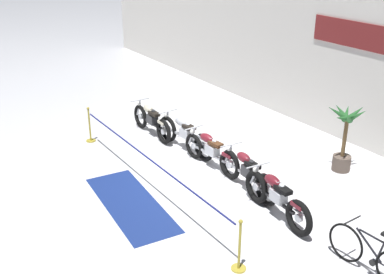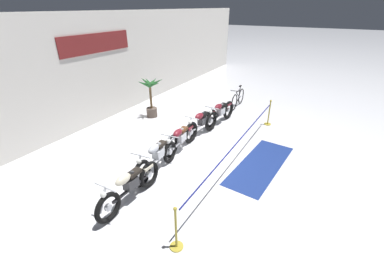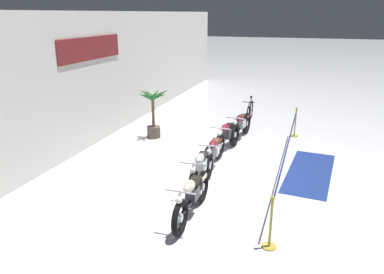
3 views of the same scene
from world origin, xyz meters
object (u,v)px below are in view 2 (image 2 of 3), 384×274
stanchion_far_left (222,165)px  floor_banner (260,165)px  motorcycle_maroon_3 (202,123)px  motorcycle_maroon_4 (220,113)px  bicycle (238,99)px  motorcycle_cream_0 (130,186)px  motorcycle_silver_1 (157,156)px  stanchion_mid_left (269,116)px  motorcycle_maroon_2 (180,139)px  potted_palm_left_of_row (151,96)px

stanchion_far_left → floor_banner: 1.84m
motorcycle_maroon_3 → motorcycle_maroon_4: (1.22, -0.21, -0.01)m
motorcycle_maroon_3 → bicycle: (3.53, -0.11, -0.08)m
motorcycle_cream_0 → stanchion_far_left: stanchion_far_left is taller
motorcycle_silver_1 → bicycle: size_ratio=1.36×
motorcycle_cream_0 → stanchion_mid_left: 6.58m
motorcycle_cream_0 → motorcycle_maroon_4: 5.42m
motorcycle_cream_0 → stanchion_far_left: bearing=-46.3°
motorcycle_cream_0 → motorcycle_maroon_2: size_ratio=1.03×
potted_palm_left_of_row → stanchion_far_left: bearing=-123.2°
motorcycle_maroon_3 → floor_banner: bearing=-110.6°
motorcycle_silver_1 → motorcycle_maroon_3: bearing=-0.2°
potted_palm_left_of_row → stanchion_mid_left: potted_palm_left_of_row is taller
motorcycle_maroon_4 → floor_banner: bearing=-132.8°
motorcycle_maroon_3 → stanchion_mid_left: 2.91m
stanchion_mid_left → motorcycle_cream_0: bearing=164.9°
motorcycle_maroon_2 → stanchion_mid_left: bearing=-28.2°
motorcycle_maroon_2 → motorcycle_maroon_4: 2.72m
floor_banner → bicycle: bearing=33.6°
motorcycle_maroon_4 → motorcycle_silver_1: bearing=176.8°
stanchion_far_left → floor_banner: (1.60, -0.62, -0.69)m
motorcycle_silver_1 → bicycle: bicycle is taller
motorcycle_maroon_3 → potted_palm_left_of_row: bearing=79.9°
motorcycle_maroon_2 → motorcycle_maroon_4: motorcycle_maroon_4 is taller
stanchion_far_left → bicycle: bearing=16.8°
motorcycle_maroon_3 → potted_palm_left_of_row: (0.48, 2.71, 0.47)m
motorcycle_silver_1 → stanchion_mid_left: bearing=-21.9°
floor_banner → motorcycle_maroon_2: bearing=106.4°
stanchion_far_left → stanchion_mid_left: bearing=-0.0°
bicycle → motorcycle_maroon_2: bearing=178.6°
motorcycle_maroon_3 → floor_banner: (-0.97, -2.56, -0.47)m
motorcycle_cream_0 → motorcycle_maroon_3: (4.20, 0.24, 0.01)m
bicycle → motorcycle_silver_1: bearing=178.8°
motorcycle_maroon_2 → stanchion_far_left: bearing=-118.8°
motorcycle_maroon_2 → bicycle: bearing=-1.4°
motorcycle_silver_1 → motorcycle_maroon_3: motorcycle_silver_1 is taller
motorcycle_maroon_3 → stanchion_mid_left: bearing=-42.1°
motorcycle_cream_0 → stanchion_mid_left: (6.35, -1.71, -0.11)m
motorcycle_maroon_4 → stanchion_far_left: 4.17m
bicycle → stanchion_mid_left: 2.29m
motorcycle_silver_1 → stanchion_mid_left: (4.89, -1.96, -0.12)m
bicycle → stanchion_far_left: size_ratio=0.26×
bicycle → floor_banner: (-4.49, -2.45, -0.40)m
bicycle → potted_palm_left_of_row: potted_palm_left_of_row is taller
stanchion_mid_left → floor_banner: size_ratio=0.33×
motorcycle_silver_1 → potted_palm_left_of_row: size_ratio=1.36×
stanchion_far_left → stanchion_mid_left: size_ratio=6.58×
bicycle → stanchion_far_left: bearing=-163.2°
floor_banner → stanchion_far_left: bearing=163.8°
motorcycle_maroon_3 → potted_palm_left_of_row: 2.79m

